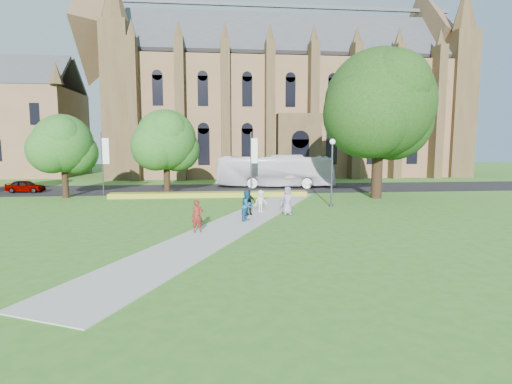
{
  "coord_description": "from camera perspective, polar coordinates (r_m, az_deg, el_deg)",
  "views": [
    {
      "loc": [
        -1.47,
        -23.5,
        4.79
      ],
      "look_at": [
        1.27,
        3.22,
        1.6
      ],
      "focal_mm": 28.0,
      "sensor_mm": 36.0,
      "label": 1
    }
  ],
  "objects": [
    {
      "name": "pedestrian_3",
      "position": [
        27.15,
        -1.06,
        -1.52
      ],
      "size": [
        1.06,
        0.73,
        1.67
      ],
      "primitive_type": "imported",
      "rotation": [
        0.0,
        0.0,
        0.37
      ],
      "color": "black",
      "rests_on": "footpath"
    },
    {
      "name": "pedestrian_0",
      "position": [
        21.98,
        -8.37,
        -3.44
      ],
      "size": [
        0.73,
        0.57,
        1.76
      ],
      "primitive_type": "imported",
      "rotation": [
        0.0,
        0.0,
        0.26
      ],
      "color": "maroon",
      "rests_on": "footpath"
    },
    {
      "name": "pedestrian_1",
      "position": [
        24.99,
        -1.25,
        -1.96
      ],
      "size": [
        1.09,
        1.17,
        1.91
      ],
      "primitive_type": "imported",
      "rotation": [
        0.0,
        0.0,
        1.04
      ],
      "color": "navy",
      "rests_on": "footpath"
    },
    {
      "name": "large_tree",
      "position": [
        37.58,
        17.2,
        11.93
      ],
      "size": [
        9.6,
        9.6,
        13.2
      ],
      "color": "#332114",
      "rests_on": "ground"
    },
    {
      "name": "tour_coach",
      "position": [
        44.97,
        2.78,
        3.0
      ],
      "size": [
        13.37,
        4.9,
        3.64
      ],
      "primitive_type": "imported",
      "rotation": [
        0.0,
        0.0,
        1.43
      ],
      "color": "silver",
      "rests_on": "road"
    },
    {
      "name": "pedestrian_4",
      "position": [
        27.35,
        4.53,
        -1.22
      ],
      "size": [
        0.94,
        0.62,
        1.91
      ],
      "primitive_type": "imported",
      "rotation": [
        0.0,
        0.0,
        0.01
      ],
      "color": "gray",
      "rests_on": "footpath"
    },
    {
      "name": "banner_pole_1",
      "position": [
        40.1,
        -20.97,
        4.33
      ],
      "size": [
        0.7,
        0.1,
        6.0
      ],
      "color": "#38383D",
      "rests_on": "ground"
    },
    {
      "name": "cathedral",
      "position": [
        64.78,
        4.53,
        14.02
      ],
      "size": [
        52.6,
        18.25,
        28.0
      ],
      "color": "brown",
      "rests_on": "ground"
    },
    {
      "name": "streetlamp",
      "position": [
        31.35,
        10.8,
        3.92
      ],
      "size": [
        0.44,
        0.44,
        5.24
      ],
      "color": "#38383D",
      "rests_on": "ground"
    },
    {
      "name": "banner_pole_0",
      "position": [
        38.89,
        -0.57,
        4.71
      ],
      "size": [
        0.7,
        0.1,
        6.0
      ],
      "color": "#38383D",
      "rests_on": "ground"
    },
    {
      "name": "footpath",
      "position": [
        25.01,
        -2.38,
        -4.23
      ],
      "size": [
        15.58,
        28.54,
        0.04
      ],
      "primitive_type": "cube",
      "rotation": [
        0.0,
        0.0,
        -0.44
      ],
      "color": "#B2B2A8",
      "rests_on": "ground"
    },
    {
      "name": "flower_hedge",
      "position": [
        36.99,
        -6.63,
        -0.36
      ],
      "size": [
        18.0,
        1.4,
        0.45
      ],
      "primitive_type": "cube",
      "color": "gold",
      "rests_on": "ground"
    },
    {
      "name": "pedestrian_2",
      "position": [
        28.2,
        0.71,
        -1.33
      ],
      "size": [
        1.16,
        0.96,
        1.55
      ],
      "primitive_type": "imported",
      "rotation": [
        0.0,
        0.0,
        0.46
      ],
      "color": "silver",
      "rests_on": "footpath"
    },
    {
      "name": "road",
      "position": [
        43.79,
        -3.89,
        0.49
      ],
      "size": [
        160.0,
        10.0,
        0.02
      ],
      "primitive_type": "cube",
      "color": "black",
      "rests_on": "ground"
    },
    {
      "name": "ground",
      "position": [
        24.03,
        -2.24,
        -4.73
      ],
      "size": [
        160.0,
        160.0,
        0.0
      ],
      "primitive_type": "plane",
      "color": "#307021",
      "rests_on": "ground"
    },
    {
      "name": "car_0",
      "position": [
        46.37,
        -30.07,
        0.73
      ],
      "size": [
        3.81,
        1.86,
        1.25
      ],
      "primitive_type": "imported",
      "rotation": [
        0.0,
        0.0,
        1.47
      ],
      "color": "gray",
      "rests_on": "road"
    },
    {
      "name": "building_west",
      "position": [
        73.27,
        -32.66,
        9.18
      ],
      "size": [
        22.0,
        14.0,
        18.3
      ],
      "color": "brown",
      "rests_on": "ground"
    },
    {
      "name": "parasol",
      "position": [
        27.33,
        4.89,
        1.54
      ],
      "size": [
        1.03,
        1.03,
        0.71
      ],
      "primitive_type": "imported",
      "rotation": [
        0.0,
        0.0,
        -0.32
      ],
      "color": "#D29494",
      "rests_on": "pedestrian_4"
    },
    {
      "name": "street_tree_1",
      "position": [
        38.27,
        -12.75,
        7.26
      ],
      "size": [
        5.6,
        5.6,
        8.05
      ],
      "color": "#332114",
      "rests_on": "ground"
    },
    {
      "name": "street_tree_0",
      "position": [
        39.87,
        -25.86,
        6.22
      ],
      "size": [
        5.2,
        5.2,
        7.5
      ],
      "color": "#332114",
      "rests_on": "ground"
    }
  ]
}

